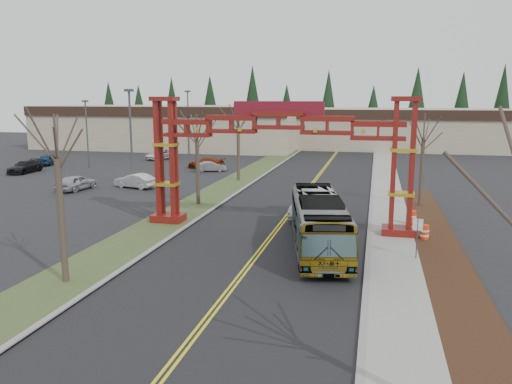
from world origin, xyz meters
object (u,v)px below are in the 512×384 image
(parked_car_near_b, at_px, (135,181))
(parked_car_far_a, at_px, (211,167))
(light_pole_mid, at_px, (87,129))
(retail_building_east, at_px, (398,128))
(bare_tree_median_mid, at_px, (197,142))
(bare_tree_median_far, at_px, (238,124))
(parked_car_far_c, at_px, (25,167))
(light_pole_near, at_px, (131,131))
(silver_sedan, at_px, (307,206))
(barrel_mid, at_px, (412,228))
(street_sign, at_px, (417,231))
(barrel_north, at_px, (412,219))
(parked_car_mid_a, at_px, (206,163))
(parked_car_mid_b, at_px, (48,159))
(retail_building_west, at_px, (175,126))
(gateway_arch, at_px, (278,141))
(barrel_south, at_px, (425,233))
(light_pole_far, at_px, (188,118))
(transit_bus, at_px, (319,222))
(parked_car_near_a, at_px, (76,182))
(bare_tree_right_far, at_px, (424,138))
(bare_tree_median_near, at_px, (57,160))
(parked_car_far_b, at_px, (161,154))

(parked_car_near_b, height_order, parked_car_far_a, parked_car_near_b)
(light_pole_mid, bearing_deg, retail_building_east, 43.35)
(bare_tree_median_mid, distance_m, bare_tree_median_far, 12.62)
(parked_car_far_c, xyz_separation_m, light_pole_near, (17.34, -6.14, 4.87))
(silver_sedan, relative_size, barrel_mid, 5.47)
(street_sign, xyz_separation_m, barrel_north, (0.24, 7.78, -1.14))
(parked_car_mid_a, relative_size, bare_tree_median_mid, 0.65)
(parked_car_mid_b, distance_m, parked_car_far_a, 23.29)
(retail_building_west, height_order, parked_car_near_b, retail_building_west)
(gateway_arch, distance_m, light_pole_mid, 38.49)
(bare_tree_median_far, xyz_separation_m, barrel_south, (17.50, -19.46, -5.66))
(retail_building_west, xyz_separation_m, street_sign, (38.70, -58.86, -2.06))
(bare_tree_median_mid, relative_size, light_pole_far, 0.75)
(barrel_south, bearing_deg, retail_building_east, 89.54)
(silver_sedan, relative_size, parked_car_mid_b, 1.15)
(transit_bus, height_order, light_pole_far, light_pole_far)
(street_sign, bearing_deg, barrel_mid, 88.91)
(parked_car_near_a, height_order, bare_tree_right_far, bare_tree_right_far)
(bare_tree_median_near, height_order, light_pole_mid, light_pole_mid)
(retail_building_east, bearing_deg, light_pole_far, -150.07)
(parked_car_far_b, height_order, parked_car_far_c, parked_car_far_b)
(parked_car_far_c, height_order, barrel_north, parked_car_far_c)
(retail_building_west, height_order, street_sign, retail_building_west)
(parked_car_mid_a, distance_m, bare_tree_right_far, 30.69)
(parked_car_near_a, bearing_deg, bare_tree_right_far, -173.88)
(light_pole_near, bearing_deg, bare_tree_median_near, -69.63)
(bare_tree_right_far, relative_size, street_sign, 3.24)
(parked_car_mid_a, bearing_deg, parked_car_far_a, 40.75)
(transit_bus, relative_size, light_pole_mid, 1.35)
(bare_tree_median_near, bearing_deg, street_sign, 23.96)
(parked_car_far_a, bearing_deg, street_sign, -165.07)
(light_pole_far, relative_size, barrel_south, 9.99)
(retail_building_west, distance_m, street_sign, 70.48)
(barrel_mid, bearing_deg, parked_car_far_a, 131.93)
(silver_sedan, distance_m, parked_car_mid_a, 28.41)
(barrel_south, bearing_deg, street_sign, -100.57)
(bare_tree_median_mid, xyz_separation_m, light_pole_far, (-15.00, 36.72, 0.53))
(silver_sedan, relative_size, street_sign, 2.15)
(parked_car_mid_a, bearing_deg, light_pole_far, -142.72)
(bare_tree_median_far, xyz_separation_m, barrel_north, (16.94, -15.95, -5.60))
(parked_car_far_b, relative_size, bare_tree_median_mid, 0.72)
(gateway_arch, xyz_separation_m, bare_tree_median_far, (-8.00, 18.82, 0.18))
(parked_car_far_b, bearing_deg, parked_car_near_b, -57.21)
(silver_sedan, bearing_deg, barrel_mid, -20.62)
(retail_building_east, height_order, bare_tree_median_mid, bare_tree_median_mid)
(bare_tree_median_near, distance_m, bare_tree_median_mid, 18.58)
(parked_car_mid_b, bearing_deg, barrel_north, 138.28)
(transit_bus, distance_m, parked_car_near_a, 28.65)
(parked_car_mid_a, xyz_separation_m, parked_car_mid_b, (-21.82, -1.61, 0.05))
(bare_tree_median_mid, xyz_separation_m, bare_tree_right_far, (18.00, 3.55, 0.36))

